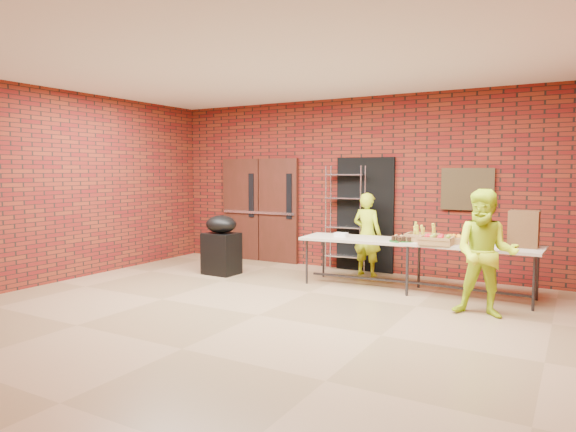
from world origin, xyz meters
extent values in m
cube|color=olive|center=(0.00, 0.00, -0.02)|extent=(8.00, 7.00, 0.04)
cube|color=silver|center=(0.00, 0.00, 3.22)|extent=(8.00, 7.00, 0.04)
cube|color=maroon|center=(0.00, 3.52, 1.60)|extent=(8.00, 0.04, 3.20)
cube|color=maroon|center=(-4.02, 0.00, 1.60)|extent=(0.04, 7.00, 3.20)
cube|color=#3F1912|center=(-2.65, 3.44, 1.05)|extent=(0.88, 0.08, 2.10)
cube|color=#3F1912|center=(-1.75, 3.44, 1.05)|extent=(0.88, 0.08, 2.10)
cube|color=black|center=(-2.37, 3.39, 1.35)|extent=(0.12, 0.02, 0.90)
cube|color=black|center=(-1.47, 3.39, 1.35)|extent=(0.12, 0.02, 0.90)
cube|color=silver|center=(-2.20, 3.38, 1.00)|extent=(1.70, 0.04, 0.05)
cube|color=black|center=(0.10, 3.46, 1.05)|extent=(1.10, 0.06, 2.10)
cube|color=#3B2C17|center=(1.90, 3.45, 1.55)|extent=(0.85, 0.04, 0.70)
cube|color=tan|center=(0.52, 2.28, 0.76)|extent=(1.94, 0.93, 0.04)
cube|color=#2A2A2F|center=(0.52, 2.28, 0.13)|extent=(1.68, 0.17, 0.03)
cylinder|color=#2A2A2F|center=(-0.32, 2.59, 0.37)|extent=(0.04, 0.04, 0.74)
cylinder|color=#2A2A2F|center=(1.36, 2.59, 0.37)|extent=(0.04, 0.04, 0.74)
cylinder|color=#2A2A2F|center=(-0.32, 1.96, 0.37)|extent=(0.04, 0.04, 0.74)
cylinder|color=#2A2A2F|center=(1.36, 1.96, 0.37)|extent=(0.04, 0.04, 0.74)
cube|color=tan|center=(2.20, 2.30, 0.77)|extent=(1.95, 0.89, 0.04)
cube|color=#2A2A2F|center=(2.20, 2.30, 0.13)|extent=(1.70, 0.12, 0.03)
cylinder|color=#2A2A2F|center=(1.35, 2.62, 0.37)|extent=(0.04, 0.04, 0.75)
cylinder|color=#2A2A2F|center=(3.05, 2.62, 0.37)|extent=(0.04, 0.04, 0.75)
cylinder|color=#2A2A2F|center=(1.35, 1.98, 0.37)|extent=(0.04, 0.04, 0.75)
cylinder|color=#2A2A2F|center=(3.05, 1.98, 0.37)|extent=(0.04, 0.04, 0.75)
cube|color=olive|center=(1.48, 2.30, 0.83)|extent=(0.48, 0.37, 0.07)
cube|color=olive|center=(1.98, 2.32, 0.82)|extent=(0.41, 0.32, 0.06)
cube|color=olive|center=(1.75, 2.08, 0.82)|extent=(0.46, 0.36, 0.07)
cylinder|color=#16551A|center=(1.21, 2.18, 0.79)|extent=(0.40, 0.40, 0.02)
cube|color=white|center=(0.16, 2.25, 0.81)|extent=(0.20, 0.13, 0.07)
cube|color=brown|center=(2.87, 2.40, 1.04)|extent=(0.39, 0.34, 0.51)
cylinder|color=white|center=(2.58, 2.23, 0.91)|extent=(0.08, 0.08, 0.25)
cylinder|color=white|center=(2.57, 2.17, 0.91)|extent=(0.08, 0.08, 0.25)
cylinder|color=white|center=(2.53, 2.35, 0.92)|extent=(0.09, 0.09, 0.26)
cube|color=black|center=(-2.02, 1.91, 0.37)|extent=(0.60, 0.50, 0.74)
ellipsoid|color=black|center=(-2.02, 1.91, 0.90)|extent=(0.59, 0.51, 0.32)
imported|color=#C6EC1A|center=(0.29, 3.10, 0.74)|extent=(0.58, 0.42, 1.47)
imported|color=#C6EC1A|center=(2.52, 1.39, 0.81)|extent=(0.81, 0.65, 1.62)
camera|label=1|loc=(3.54, -5.41, 1.85)|focal=32.00mm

